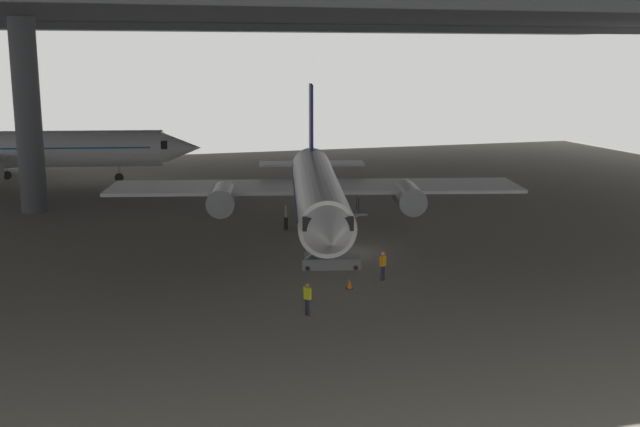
# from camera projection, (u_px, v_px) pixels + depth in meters

# --- Properties ---
(ground_plane) EXTENTS (110.00, 110.00, 0.00)m
(ground_plane) POSITION_uv_depth(u_px,v_px,m) (337.00, 254.00, 51.61)
(ground_plane) COLOR gray
(hangar_structure) EXTENTS (121.00, 99.00, 17.08)m
(hangar_structure) POSITION_uv_depth(u_px,v_px,m) (282.00, 8.00, 61.19)
(hangar_structure) COLOR #4C4F54
(hangar_structure) RESTS_ON ground_plane
(airplane_main) EXTENTS (31.86, 32.40, 10.42)m
(airplane_main) POSITION_uv_depth(u_px,v_px,m) (317.00, 190.00, 56.68)
(airplane_main) COLOR white
(airplane_main) RESTS_ON ground_plane
(boarding_stairs) EXTENTS (4.20, 2.32, 4.44)m
(boarding_stairs) POSITION_uv_depth(u_px,v_px,m) (332.00, 256.00, 48.28)
(boarding_stairs) COLOR slate
(boarding_stairs) RESTS_ON ground_plane
(crew_worker_near_nose) EXTENTS (0.34, 0.51, 1.72)m
(crew_worker_near_nose) POSITION_uv_depth(u_px,v_px,m) (307.00, 297.00, 39.35)
(crew_worker_near_nose) COLOR #232838
(crew_worker_near_nose) RESTS_ON ground_plane
(crew_worker_by_stairs) EXTENTS (0.46, 0.39, 1.74)m
(crew_worker_by_stairs) POSITION_uv_depth(u_px,v_px,m) (383.00, 264.00, 45.41)
(crew_worker_by_stairs) COLOR #232838
(crew_worker_by_stairs) RESTS_ON ground_plane
(airplane_distant) EXTENTS (36.11, 35.40, 11.39)m
(airplane_distant) POSITION_uv_depth(u_px,v_px,m) (18.00, 149.00, 79.20)
(airplane_distant) COLOR white
(airplane_distant) RESTS_ON ground_plane
(traffic_cone_orange) EXTENTS (0.36, 0.36, 0.60)m
(traffic_cone_orange) POSITION_uv_depth(u_px,v_px,m) (349.00, 284.00, 43.95)
(traffic_cone_orange) COLOR black
(traffic_cone_orange) RESTS_ON ground_plane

